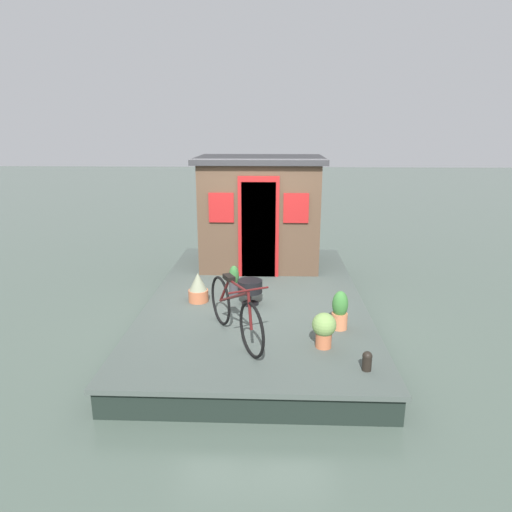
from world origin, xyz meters
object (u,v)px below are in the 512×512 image
at_px(houseboat_cabin, 260,211).
at_px(bicycle, 235,311).
at_px(potted_plant_lavender, 234,281).
at_px(potted_plant_fern, 198,288).
at_px(potted_plant_mint, 340,311).
at_px(mooring_bollard, 367,360).
at_px(potted_plant_basil, 324,328).
at_px(charcoal_grill, 250,287).

xyz_separation_m(houseboat_cabin, bicycle, (-3.38, 0.21, -0.67)).
height_order(bicycle, potted_plant_lavender, bicycle).
relative_size(potted_plant_fern, potted_plant_mint, 0.87).
relative_size(potted_plant_mint, mooring_bollard, 2.33).
bearing_deg(houseboat_cabin, potted_plant_basil, -166.06).
height_order(bicycle, mooring_bollard, bicycle).
bearing_deg(bicycle, charcoal_grill, -6.26).
distance_m(potted_plant_mint, charcoal_grill, 1.49).
height_order(houseboat_cabin, bicycle, houseboat_cabin).
height_order(potted_plant_fern, potted_plant_basil, potted_plant_fern).
distance_m(potted_plant_basil, potted_plant_mint, 0.61).
bearing_deg(potted_plant_basil, potted_plant_lavender, 35.02).
xyz_separation_m(bicycle, potted_plant_fern, (1.28, 0.67, -0.16)).
bearing_deg(houseboat_cabin, potted_plant_lavender, 168.76).
distance_m(houseboat_cabin, potted_plant_basil, 3.77).
height_order(houseboat_cabin, mooring_bollard, houseboat_cabin).
xyz_separation_m(potted_plant_basil, mooring_bollard, (-0.54, -0.42, -0.13)).
height_order(potted_plant_fern, potted_plant_lavender, potted_plant_lavender).
bearing_deg(potted_plant_lavender, potted_plant_basil, -144.98).
distance_m(potted_plant_lavender, mooring_bollard, 2.86).
xyz_separation_m(houseboat_cabin, potted_plant_fern, (-2.10, 0.89, -0.83)).
relative_size(houseboat_cabin, charcoal_grill, 6.22).
xyz_separation_m(bicycle, charcoal_grill, (1.19, -0.13, -0.10)).
relative_size(bicycle, potted_plant_mint, 2.90).
bearing_deg(houseboat_cabin, potted_plant_mint, -159.11).
relative_size(potted_plant_fern, mooring_bollard, 2.04).
bearing_deg(bicycle, mooring_bollard, -115.94).
relative_size(houseboat_cabin, bicycle, 1.55).
bearing_deg(potted_plant_basil, bicycle, 79.88).
height_order(houseboat_cabin, potted_plant_fern, houseboat_cabin).
xyz_separation_m(houseboat_cabin, charcoal_grill, (-2.19, 0.08, -0.77)).
distance_m(houseboat_cabin, charcoal_grill, 2.33).
relative_size(potted_plant_lavender, potted_plant_basil, 1.10).
bearing_deg(charcoal_grill, potted_plant_fern, 83.72).
relative_size(potted_plant_mint, charcoal_grill, 1.38).
bearing_deg(potted_plant_lavender, potted_plant_fern, 119.90).
height_order(potted_plant_lavender, charcoal_grill, potted_plant_lavender).
relative_size(potted_plant_fern, potted_plant_lavender, 0.94).
distance_m(houseboat_cabin, bicycle, 3.46).
relative_size(bicycle, mooring_bollard, 6.77).
bearing_deg(charcoal_grill, potted_plant_lavender, 35.19).
distance_m(bicycle, potted_plant_basil, 1.12).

